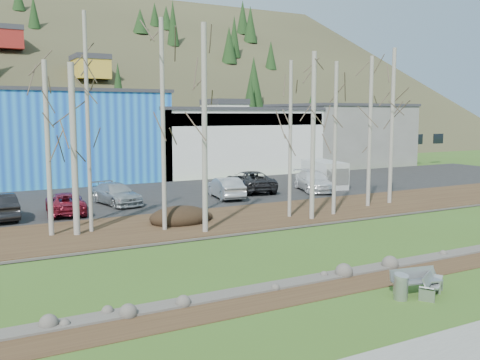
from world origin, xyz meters
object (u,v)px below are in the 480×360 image
van_white (325,174)px  bench_damaged (431,284)px  car_2 (65,203)px  car_5 (226,188)px  car_4 (117,193)px  litter_bin (401,288)px  car_3 (116,194)px  car_7 (313,181)px  bench_intact (416,281)px  car_6 (250,181)px

van_white → bench_damaged: bearing=-108.2°
bench_damaged → car_2: 22.18m
bench_damaged → car_5: size_ratio=0.37×
car_4 → van_white: van_white is taller
bench_damaged → litter_bin: (-1.24, 0.15, 0.02)m
van_white → car_3: bearing=-168.1°
car_4 → car_3: bearing=-114.6°
litter_bin → car_7: size_ratio=0.15×
bench_intact → car_4: (-4.01, 22.69, 0.39)m
bench_intact → car_3: (-4.21, 22.13, 0.40)m
bench_damaged → car_5: 21.55m
van_white → litter_bin: bearing=-110.7°
car_2 → van_white: size_ratio=0.90×
car_3 → van_white: 17.47m
car_3 → car_7: car_7 is taller
car_2 → car_6: car_6 is taller
bench_intact → car_5: 21.27m
litter_bin → car_7: 24.34m
bench_damaged → car_4: size_ratio=0.42×
car_3 → car_6: bearing=-5.9°
car_6 → litter_bin: bearing=81.7°
van_white → car_6: bearing=-175.5°
car_5 → car_6: 3.81m
bench_damaged → van_white: size_ratio=0.33×
car_6 → car_3: bearing=14.5°
litter_bin → van_white: bearing=57.8°
litter_bin → van_white: (14.13, 22.46, 0.81)m
car_3 → car_4: bearing=59.8°
car_7 → car_4: bearing=-167.7°
litter_bin → car_4: size_ratio=0.20×
car_4 → van_white: 17.28m
bench_intact → bench_damaged: size_ratio=1.07×
car_3 → car_5: (7.61, -1.15, 0.05)m
litter_bin → bench_intact: bearing=12.5°
litter_bin → van_white: van_white is taller
bench_intact → van_white: size_ratio=0.35×
car_6 → van_white: 6.73m
car_5 → car_3: bearing=0.3°
car_7 → van_white: van_white is taller
car_2 → car_6: 14.68m
bench_intact → car_4: car_4 is taller
car_3 → car_5: bearing=-19.5°
bench_intact → car_3: car_3 is taller
car_2 → car_4: car_4 is taller
car_4 → car_6: size_ratio=0.70×
bench_intact → van_white: van_white is taller
car_5 → van_white: bearing=-163.7°
litter_bin → car_6: (7.46, 23.28, 0.55)m
car_4 → car_5: (7.41, -1.70, 0.06)m
bench_damaged → car_2: bearing=81.0°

